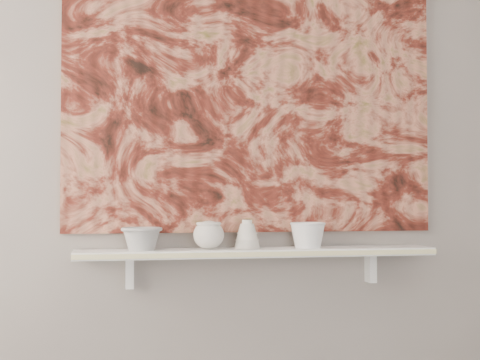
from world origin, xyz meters
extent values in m
plane|color=gray|center=(0.00, 1.60, 1.35)|extent=(3.60, 0.00, 3.60)
cube|color=white|center=(0.00, 1.51, 0.92)|extent=(1.40, 0.18, 0.03)
cube|color=beige|center=(0.00, 1.41, 0.92)|extent=(1.40, 0.01, 0.02)
cube|color=white|center=(-0.49, 1.57, 0.84)|extent=(0.03, 0.06, 0.12)
cube|color=white|center=(0.49, 1.57, 0.84)|extent=(0.03, 0.06, 0.12)
cube|color=maroon|center=(0.00, 1.59, 1.54)|extent=(1.50, 0.02, 1.10)
cube|color=black|center=(0.45, 1.57, 1.23)|extent=(0.09, 0.00, 0.08)
camera|label=1|loc=(-0.58, -1.03, 1.12)|focal=50.00mm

